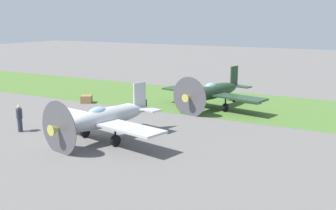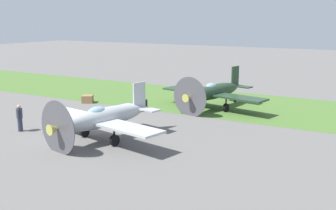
{
  "view_description": "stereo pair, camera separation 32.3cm",
  "coord_description": "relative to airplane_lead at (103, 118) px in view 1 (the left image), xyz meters",
  "views": [
    {
      "loc": [
        -16.9,
        19.49,
        7.11
      ],
      "look_at": [
        -3.37,
        -4.81,
        1.18
      ],
      "focal_mm": 43.76,
      "sensor_mm": 36.0,
      "label": 1
    },
    {
      "loc": [
        -17.18,
        19.34,
        7.11
      ],
      "look_at": [
        -3.37,
        -4.81,
        1.18
      ],
      "focal_mm": 43.76,
      "sensor_mm": 36.0,
      "label": 2
    }
  ],
  "objects": [
    {
      "name": "ground_plane",
      "position": [
        2.23,
        -0.96,
        -1.36
      ],
      "size": [
        160.0,
        160.0,
        0.0
      ],
      "primitive_type": "plane",
      "color": "#605E5B"
    },
    {
      "name": "grass_verge",
      "position": [
        2.23,
        -13.65,
        -1.35
      ],
      "size": [
        120.0,
        11.0,
        0.01
      ],
      "primitive_type": "cube",
      "color": "#476B2D",
      "rests_on": "ground"
    },
    {
      "name": "airplane_lead",
      "position": [
        0.0,
        0.0,
        0.0
      ],
      "size": [
        9.16,
        7.31,
        3.24
      ],
      "rotation": [
        0.0,
        0.0,
        -0.2
      ],
      "color": "#B2B7BC",
      "rests_on": "ground"
    },
    {
      "name": "airplane_wingman",
      "position": [
        -2.22,
        -11.25,
        0.01
      ],
      "size": [
        9.25,
        7.39,
        3.28
      ],
      "rotation": [
        0.0,
        0.0,
        -0.2
      ],
      "color": "#233D28",
      "rests_on": "ground"
    },
    {
      "name": "ground_crew_chief",
      "position": [
        5.84,
        1.1,
        -0.45
      ],
      "size": [
        0.42,
        0.53,
        1.73
      ],
      "rotation": [
        0.0,
        0.0,
        2.21
      ],
      "color": "#2D3342",
      "rests_on": "ground"
    },
    {
      "name": "fuel_drum",
      "position": [
        2.15,
        -7.7,
        -0.91
      ],
      "size": [
        0.6,
        0.6,
        0.9
      ],
      "primitive_type": "cylinder",
      "color": "black",
      "rests_on": "ground"
    },
    {
      "name": "supply_crate",
      "position": [
        8.09,
        -8.01,
        -1.04
      ],
      "size": [
        1.23,
        1.23,
        0.64
      ],
      "primitive_type": "cube",
      "rotation": [
        0.0,
        0.0,
        0.54
      ],
      "color": "olive",
      "rests_on": "ground"
    }
  ]
}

